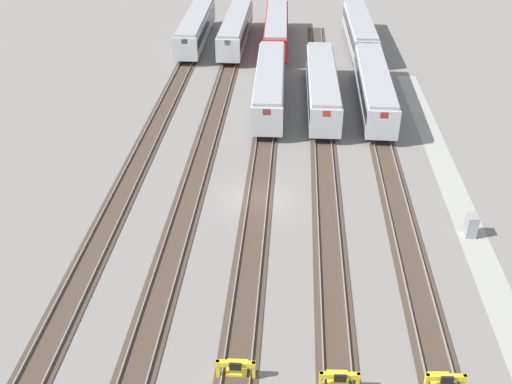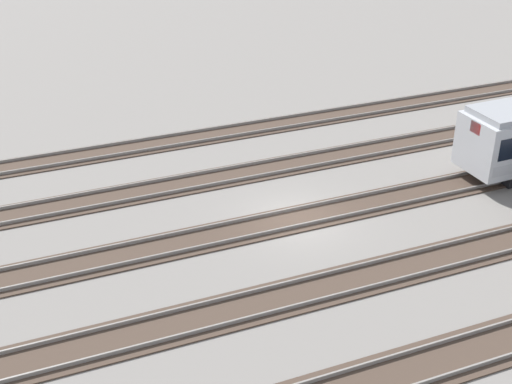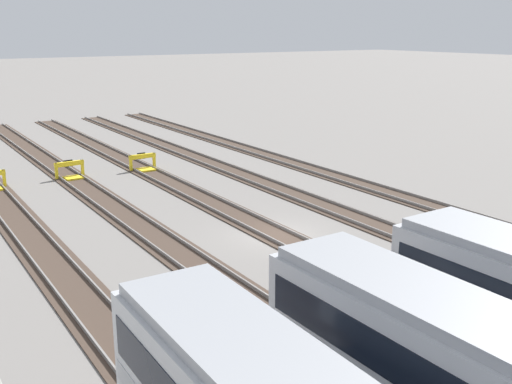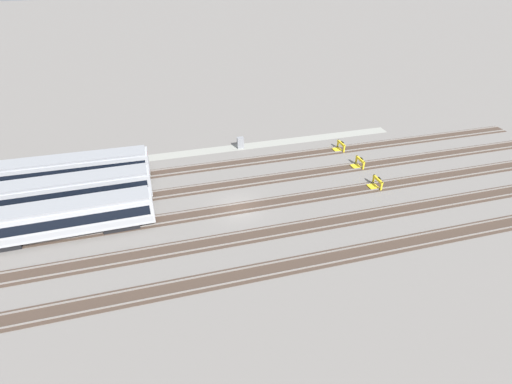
% 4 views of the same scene
% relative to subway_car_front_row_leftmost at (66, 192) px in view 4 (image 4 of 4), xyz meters
% --- Properties ---
extents(ground_plane, '(400.00, 400.00, 0.00)m').
position_rel_subway_car_front_row_leftmost_xyz_m(ground_plane, '(-18.08, 5.17, -2.04)').
color(ground_plane, gray).
extents(service_walkway, '(54.00, 2.00, 0.01)m').
position_rel_subway_car_front_row_leftmost_xyz_m(service_walkway, '(-18.08, -9.79, -2.04)').
color(service_walkway, '#9E9E93').
rests_on(service_walkway, ground).
extents(rail_track_nearest, '(90.00, 2.23, 0.21)m').
position_rel_subway_car_front_row_leftmost_xyz_m(rail_track_nearest, '(-18.08, -5.15, -2.00)').
color(rail_track_nearest, '#47382D').
rests_on(rail_track_nearest, ground).
extents(rail_track_near_inner, '(90.00, 2.24, 0.21)m').
position_rel_subway_car_front_row_leftmost_xyz_m(rail_track_near_inner, '(-18.08, 0.01, -2.00)').
color(rail_track_near_inner, '#47382D').
rests_on(rail_track_near_inner, ground).
extents(rail_track_middle, '(90.00, 2.24, 0.21)m').
position_rel_subway_car_front_row_leftmost_xyz_m(rail_track_middle, '(-18.08, 5.17, -2.00)').
color(rail_track_middle, '#47382D').
rests_on(rail_track_middle, ground).
extents(rail_track_far_inner, '(90.00, 2.23, 0.21)m').
position_rel_subway_car_front_row_leftmost_xyz_m(rail_track_far_inner, '(-18.08, 10.33, -2.00)').
color(rail_track_far_inner, '#47382D').
rests_on(rail_track_far_inner, ground).
extents(rail_track_farthest, '(90.00, 2.23, 0.21)m').
position_rel_subway_car_front_row_leftmost_xyz_m(rail_track_farthest, '(-18.08, 15.49, -2.00)').
color(rail_track_farthest, '#47382D').
rests_on(rail_track_farthest, ground).
extents(subway_car_front_row_leftmost, '(18.03, 3.05, 3.70)m').
position_rel_subway_car_front_row_leftmost_xyz_m(subway_car_front_row_leftmost, '(0.00, 0.00, 0.00)').
color(subway_car_front_row_leftmost, '#B7BABF').
rests_on(subway_car_front_row_leftmost, ground).
extents(subway_car_front_row_right_inner, '(18.04, 3.09, 3.70)m').
position_rel_subway_car_front_row_leftmost_xyz_m(subway_car_front_row_right_inner, '(0.00, -5.10, 0.00)').
color(subway_car_front_row_right_inner, '#B7BABF').
rests_on(subway_car_front_row_right_inner, ground).
extents(subway_car_back_row_centre, '(18.05, 3.15, 3.70)m').
position_rel_subway_car_front_row_leftmost_xyz_m(subway_car_back_row_centre, '(0.00, 5.16, 0.00)').
color(subway_car_back_row_centre, '#B7BABF').
rests_on(subway_car_back_row_centre, ground).
extents(bumper_stop_nearest_track, '(1.38, 2.01, 1.22)m').
position_rel_subway_car_front_row_leftmost_xyz_m(bumper_stop_nearest_track, '(-35.15, -5.14, -1.53)').
color(bumper_stop_nearest_track, yellow).
rests_on(bumper_stop_nearest_track, ground).
extents(bumper_stop_near_inner_track, '(1.37, 2.01, 1.22)m').
position_rel_subway_car_front_row_leftmost_xyz_m(bumper_stop_near_inner_track, '(-35.38, 0.02, -1.53)').
color(bumper_stop_near_inner_track, yellow).
rests_on(bumper_stop_near_inner_track, ground).
extents(bumper_stop_middle_track, '(1.35, 2.00, 1.22)m').
position_rel_subway_car_front_row_leftmost_xyz_m(bumper_stop_middle_track, '(-34.99, 5.18, -1.53)').
color(bumper_stop_middle_track, yellow).
rests_on(bumper_stop_middle_track, ground).
extents(electrical_cabinet, '(0.90, 0.73, 1.60)m').
position_rel_subway_car_front_row_leftmost_xyz_m(electrical_cabinet, '(-21.82, -9.58, -1.24)').
color(electrical_cabinet, gray).
rests_on(electrical_cabinet, ground).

